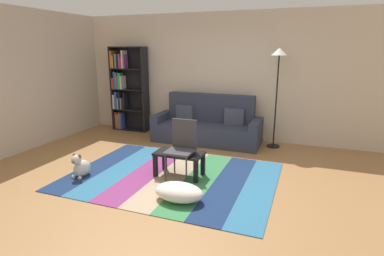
{
  "coord_description": "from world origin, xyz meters",
  "views": [
    {
      "loc": [
        1.75,
        -4.08,
        1.94
      ],
      "look_at": [
        -0.04,
        0.63,
        0.65
      ],
      "focal_mm": 29.02,
      "sensor_mm": 36.0,
      "label": 1
    }
  ],
  "objects_px": {
    "coffee_table": "(179,157)",
    "tv_remote": "(188,151)",
    "folding_chair": "(182,144)",
    "bookshelf": "(125,89)",
    "couch": "(207,126)",
    "standing_lamp": "(279,65)",
    "pouf": "(179,192)",
    "dog": "(81,167)"
  },
  "relations": [
    {
      "from": "couch",
      "to": "pouf",
      "type": "height_order",
      "value": "couch"
    },
    {
      "from": "pouf",
      "to": "tv_remote",
      "type": "relative_size",
      "value": 4.36
    },
    {
      "from": "bookshelf",
      "to": "dog",
      "type": "xyz_separation_m",
      "value": [
        0.92,
        -2.78,
        -0.84
      ]
    },
    {
      "from": "bookshelf",
      "to": "coffee_table",
      "type": "bearing_deg",
      "value": -43.38
    },
    {
      "from": "couch",
      "to": "tv_remote",
      "type": "xyz_separation_m",
      "value": [
        0.29,
        -1.86,
        0.06
      ]
    },
    {
      "from": "dog",
      "to": "folding_chair",
      "type": "xyz_separation_m",
      "value": [
        1.47,
        0.56,
        0.37
      ]
    },
    {
      "from": "standing_lamp",
      "to": "pouf",
      "type": "bearing_deg",
      "value": -107.22
    },
    {
      "from": "standing_lamp",
      "to": "folding_chair",
      "type": "bearing_deg",
      "value": -118.99
    },
    {
      "from": "bookshelf",
      "to": "tv_remote",
      "type": "distance_m",
      "value": 3.32
    },
    {
      "from": "dog",
      "to": "standing_lamp",
      "type": "xyz_separation_m",
      "value": [
        2.62,
        2.63,
        1.48
      ]
    },
    {
      "from": "bookshelf",
      "to": "pouf",
      "type": "relative_size",
      "value": 3.05
    },
    {
      "from": "couch",
      "to": "bookshelf",
      "type": "bearing_deg",
      "value": 172.57
    },
    {
      "from": "standing_lamp",
      "to": "tv_remote",
      "type": "distance_m",
      "value": 2.59
    },
    {
      "from": "folding_chair",
      "to": "bookshelf",
      "type": "bearing_deg",
      "value": 172.43
    },
    {
      "from": "couch",
      "to": "pouf",
      "type": "distance_m",
      "value": 2.75
    },
    {
      "from": "pouf",
      "to": "couch",
      "type": "bearing_deg",
      "value": 100.39
    },
    {
      "from": "bookshelf",
      "to": "tv_remote",
      "type": "bearing_deg",
      "value": -41.09
    },
    {
      "from": "bookshelf",
      "to": "pouf",
      "type": "xyz_separation_m",
      "value": [
        2.67,
        -2.98,
        -0.88
      ]
    },
    {
      "from": "standing_lamp",
      "to": "tv_remote",
      "type": "relative_size",
      "value": 13.06
    },
    {
      "from": "folding_chair",
      "to": "standing_lamp",
      "type": "bearing_deg",
      "value": 96.23
    },
    {
      "from": "folding_chair",
      "to": "couch",
      "type": "bearing_deg",
      "value": 131.89
    },
    {
      "from": "bookshelf",
      "to": "folding_chair",
      "type": "height_order",
      "value": "bookshelf"
    },
    {
      "from": "dog",
      "to": "folding_chair",
      "type": "bearing_deg",
      "value": 20.93
    },
    {
      "from": "couch",
      "to": "bookshelf",
      "type": "height_order",
      "value": "bookshelf"
    },
    {
      "from": "bookshelf",
      "to": "standing_lamp",
      "type": "bearing_deg",
      "value": -2.42
    },
    {
      "from": "tv_remote",
      "to": "dog",
      "type": "bearing_deg",
      "value": -177.48
    },
    {
      "from": "pouf",
      "to": "dog",
      "type": "distance_m",
      "value": 1.75
    },
    {
      "from": "bookshelf",
      "to": "folding_chair",
      "type": "bearing_deg",
      "value": -42.8
    },
    {
      "from": "tv_remote",
      "to": "couch",
      "type": "bearing_deg",
      "value": 78.77
    },
    {
      "from": "pouf",
      "to": "folding_chair",
      "type": "relative_size",
      "value": 0.73
    },
    {
      "from": "dog",
      "to": "standing_lamp",
      "type": "bearing_deg",
      "value": 45.14
    },
    {
      "from": "standing_lamp",
      "to": "folding_chair",
      "type": "height_order",
      "value": "standing_lamp"
    },
    {
      "from": "couch",
      "to": "folding_chair",
      "type": "relative_size",
      "value": 2.51
    },
    {
      "from": "coffee_table",
      "to": "folding_chair",
      "type": "xyz_separation_m",
      "value": [
        0.05,
        -0.0,
        0.22
      ]
    },
    {
      "from": "coffee_table",
      "to": "standing_lamp",
      "type": "relative_size",
      "value": 0.38
    },
    {
      "from": "coffee_table",
      "to": "tv_remote",
      "type": "height_order",
      "value": "tv_remote"
    },
    {
      "from": "dog",
      "to": "standing_lamp",
      "type": "relative_size",
      "value": 0.2
    },
    {
      "from": "standing_lamp",
      "to": "tv_remote",
      "type": "height_order",
      "value": "standing_lamp"
    },
    {
      "from": "dog",
      "to": "folding_chair",
      "type": "distance_m",
      "value": 1.62
    },
    {
      "from": "couch",
      "to": "standing_lamp",
      "type": "bearing_deg",
      "value": 5.56
    },
    {
      "from": "couch",
      "to": "dog",
      "type": "bearing_deg",
      "value": -116.5
    },
    {
      "from": "dog",
      "to": "folding_chair",
      "type": "height_order",
      "value": "folding_chair"
    }
  ]
}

